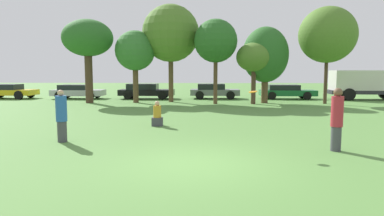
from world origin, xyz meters
name	(u,v)px	position (x,y,z in m)	size (l,w,h in m)	color
ground_plane	(195,164)	(0.00, 0.00, 0.00)	(120.00, 120.00, 0.00)	#54843D
person_thrower	(62,116)	(-4.39, 2.50, 0.85)	(0.35, 0.35, 1.69)	#3F3F47
person_catcher	(337,119)	(4.01, 1.52, 0.92)	(0.34, 0.34, 1.81)	#3F3F47
frisbee	(253,92)	(1.64, 1.70, 1.69)	(0.24, 0.24, 0.07)	orange
bystander_sitting	(157,116)	(-1.75, 5.90, 0.43)	(0.44, 0.37, 1.05)	#3F3F47
tree_0	(88,39)	(-8.14, 16.30, 4.59)	(3.61, 3.61, 5.99)	#473323
tree_1	(135,51)	(-4.81, 16.68, 3.75)	(2.90, 2.90, 5.24)	brown
tree_2	(171,34)	(-2.29, 17.44, 5.08)	(4.23, 4.23, 7.21)	brown
tree_3	(216,41)	(1.01, 15.91, 4.37)	(3.02, 3.02, 5.91)	brown
tree_4	(254,58)	(3.67, 15.91, 3.23)	(2.47, 2.47, 4.29)	#473323
tree_5	(265,55)	(4.60, 16.71, 3.45)	(3.28, 3.28, 5.47)	brown
tree_6	(328,35)	(8.81, 16.31, 4.82)	(3.96, 3.96, 6.78)	#473323
parked_car_yellow	(8,91)	(-16.40, 20.07, 0.66)	(4.46, 2.15, 1.21)	gold
parked_car_silver	(77,91)	(-10.47, 20.15, 0.62)	(4.32, 1.96, 1.17)	#B2B2B7
parked_car_black	(146,91)	(-4.70, 20.22, 0.67)	(4.57, 1.97, 1.26)	black
parked_car_grey	(214,91)	(1.04, 20.62, 0.67)	(4.10, 2.13, 1.25)	slate
parked_car_green	(286,91)	(7.08, 20.54, 0.63)	(4.59, 1.93, 1.18)	#196633
delivery_truck_white	(363,84)	(13.11, 19.97, 1.29)	(5.87, 2.31, 2.37)	#2D2D33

